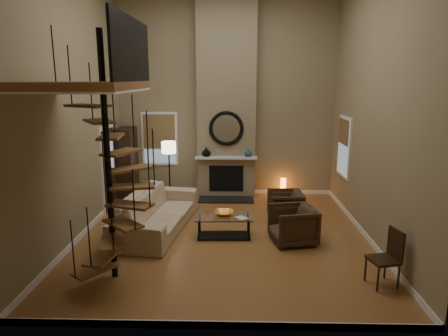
{
  "coord_description": "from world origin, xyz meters",
  "views": [
    {
      "loc": [
        0.21,
        -8.02,
        3.3
      ],
      "look_at": [
        0.0,
        0.4,
        1.4
      ],
      "focal_mm": 32.25,
      "sensor_mm": 36.0,
      "label": 1
    }
  ],
  "objects_px": {
    "coffee_table": "(224,224)",
    "floor_lamp": "(169,153)",
    "armchair_far": "(297,225)",
    "accent_lamp": "(283,188)",
    "hutch": "(128,164)",
    "armchair_near": "(288,206)",
    "sofa": "(157,211)",
    "side_chair": "(388,255)"
  },
  "relations": [
    {
      "from": "coffee_table",
      "to": "floor_lamp",
      "type": "xyz_separation_m",
      "value": [
        -1.47,
        2.13,
        1.13
      ]
    },
    {
      "from": "armchair_far",
      "to": "accent_lamp",
      "type": "bearing_deg",
      "value": 166.97
    },
    {
      "from": "hutch",
      "to": "floor_lamp",
      "type": "bearing_deg",
      "value": -29.43
    },
    {
      "from": "floor_lamp",
      "to": "accent_lamp",
      "type": "bearing_deg",
      "value": 16.07
    },
    {
      "from": "accent_lamp",
      "to": "coffee_table",
      "type": "bearing_deg",
      "value": -117.99
    },
    {
      "from": "armchair_near",
      "to": "accent_lamp",
      "type": "height_order",
      "value": "armchair_near"
    },
    {
      "from": "hutch",
      "to": "sofa",
      "type": "xyz_separation_m",
      "value": [
        1.25,
        -2.41,
        -0.55
      ]
    },
    {
      "from": "sofa",
      "to": "side_chair",
      "type": "relative_size",
      "value": 3.17
    },
    {
      "from": "hutch",
      "to": "side_chair",
      "type": "relative_size",
      "value": 2.17
    },
    {
      "from": "hutch",
      "to": "armchair_near",
      "type": "height_order",
      "value": "hutch"
    },
    {
      "from": "armchair_far",
      "to": "accent_lamp",
      "type": "distance_m",
      "value": 3.23
    },
    {
      "from": "floor_lamp",
      "to": "side_chair",
      "type": "height_order",
      "value": "floor_lamp"
    },
    {
      "from": "armchair_near",
      "to": "side_chair",
      "type": "distance_m",
      "value": 3.22
    },
    {
      "from": "armchair_far",
      "to": "side_chair",
      "type": "bearing_deg",
      "value": 23.21
    },
    {
      "from": "coffee_table",
      "to": "side_chair",
      "type": "distance_m",
      "value": 3.34
    },
    {
      "from": "hutch",
      "to": "accent_lamp",
      "type": "xyz_separation_m",
      "value": [
        4.36,
        0.16,
        -0.7
      ]
    },
    {
      "from": "armchair_far",
      "to": "accent_lamp",
      "type": "relative_size",
      "value": 1.59
    },
    {
      "from": "armchair_far",
      "to": "armchair_near",
      "type": "bearing_deg",
      "value": 169.26
    },
    {
      "from": "accent_lamp",
      "to": "side_chair",
      "type": "relative_size",
      "value": 0.58
    },
    {
      "from": "sofa",
      "to": "side_chair",
      "type": "xyz_separation_m",
      "value": [
        4.19,
        -2.41,
        0.13
      ]
    },
    {
      "from": "armchair_near",
      "to": "coffee_table",
      "type": "xyz_separation_m",
      "value": [
        -1.48,
        -1.02,
        -0.07
      ]
    },
    {
      "from": "coffee_table",
      "to": "side_chair",
      "type": "height_order",
      "value": "side_chair"
    },
    {
      "from": "armchair_near",
      "to": "floor_lamp",
      "type": "distance_m",
      "value": 3.33
    },
    {
      "from": "armchair_near",
      "to": "hutch",
      "type": "bearing_deg",
      "value": -115.71
    },
    {
      "from": "hutch",
      "to": "coffee_table",
      "type": "distance_m",
      "value": 4.02
    },
    {
      "from": "sofa",
      "to": "side_chair",
      "type": "distance_m",
      "value": 4.84
    },
    {
      "from": "armchair_far",
      "to": "side_chair",
      "type": "height_order",
      "value": "side_chair"
    },
    {
      "from": "hutch",
      "to": "coffee_table",
      "type": "relative_size",
      "value": 1.65
    },
    {
      "from": "floor_lamp",
      "to": "armchair_near",
      "type": "bearing_deg",
      "value": -20.48
    },
    {
      "from": "hutch",
      "to": "coffee_table",
      "type": "xyz_separation_m",
      "value": [
        2.76,
        -2.85,
        -0.67
      ]
    },
    {
      "from": "sofa",
      "to": "coffee_table",
      "type": "relative_size",
      "value": 2.41
    },
    {
      "from": "side_chair",
      "to": "coffee_table",
      "type": "bearing_deg",
      "value": 143.81
    },
    {
      "from": "sofa",
      "to": "floor_lamp",
      "type": "xyz_separation_m",
      "value": [
        0.03,
        1.68,
        1.02
      ]
    },
    {
      "from": "armchair_near",
      "to": "accent_lamp",
      "type": "bearing_deg",
      "value": 174.28
    },
    {
      "from": "hutch",
      "to": "armchair_near",
      "type": "relative_size",
      "value": 2.55
    },
    {
      "from": "hutch",
      "to": "armchair_far",
      "type": "relative_size",
      "value": 2.34
    },
    {
      "from": "coffee_table",
      "to": "floor_lamp",
      "type": "relative_size",
      "value": 0.72
    },
    {
      "from": "sofa",
      "to": "accent_lamp",
      "type": "bearing_deg",
      "value": -42.52
    },
    {
      "from": "sofa",
      "to": "armchair_far",
      "type": "relative_size",
      "value": 3.42
    },
    {
      "from": "coffee_table",
      "to": "hutch",
      "type": "bearing_deg",
      "value": 134.06
    },
    {
      "from": "sofa",
      "to": "side_chair",
      "type": "bearing_deg",
      "value": -112.0
    },
    {
      "from": "armchair_far",
      "to": "floor_lamp",
      "type": "distance_m",
      "value": 3.92
    }
  ]
}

